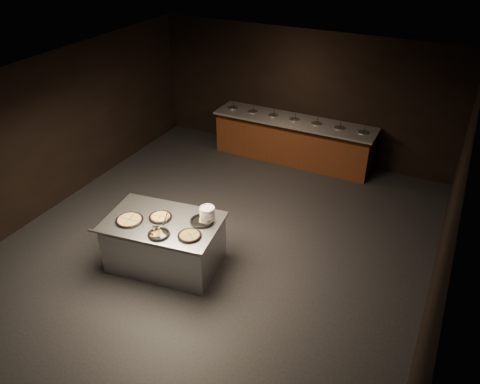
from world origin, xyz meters
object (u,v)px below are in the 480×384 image
at_px(pan_cheese_whole, 160,217).
at_px(plate_stack, 207,214).
at_px(pan_veggie_whole, 129,220).
at_px(serving_counter, 165,244).

bearing_deg(pan_cheese_whole, plate_stack, 20.51).
bearing_deg(pan_cheese_whole, pan_veggie_whole, -143.53).
distance_m(serving_counter, pan_veggie_whole, 0.70).
relative_size(plate_stack, pan_veggie_whole, 0.57).
height_order(plate_stack, pan_veggie_whole, plate_stack).
height_order(serving_counter, pan_cheese_whole, pan_cheese_whole).
distance_m(pan_veggie_whole, pan_cheese_whole, 0.48).
distance_m(plate_stack, pan_cheese_whole, 0.77).
bearing_deg(pan_veggie_whole, serving_counter, 26.50).
bearing_deg(serving_counter, pan_veggie_whole, -161.67).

